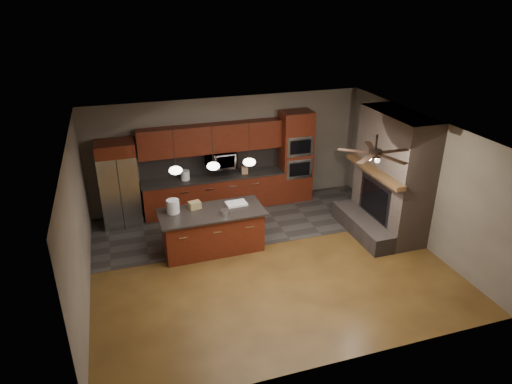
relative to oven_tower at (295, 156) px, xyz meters
name	(u,v)px	position (x,y,z in m)	size (l,w,h in m)	color
ground	(266,261)	(-1.70, -2.69, -1.19)	(7.00, 7.00, 0.00)	brown
ceiling	(268,131)	(-1.70, -2.69, 1.61)	(7.00, 6.00, 0.02)	white
back_wall	(229,152)	(-1.70, 0.31, 0.21)	(7.00, 0.02, 2.80)	gray
right_wall	(419,179)	(1.80, -2.69, 0.21)	(0.02, 6.00, 2.80)	gray
left_wall	(78,226)	(-5.20, -2.69, 0.21)	(0.02, 6.00, 2.80)	gray
slate_tile_patch	(243,222)	(-1.70, -0.89, -1.19)	(7.00, 2.40, 0.01)	#383532
fireplace_column	(390,179)	(1.34, -2.29, 0.11)	(1.30, 2.10, 2.80)	#6D594E
back_cabinetry	(213,176)	(-2.18, 0.05, -0.30)	(3.59, 0.64, 2.20)	maroon
oven_tower	(295,156)	(0.00, 0.00, 0.00)	(0.80, 0.63, 2.38)	maroon
microwave	(221,160)	(-1.98, 0.06, 0.11)	(0.73, 0.41, 0.50)	silver
refrigerator	(119,184)	(-4.44, -0.07, -0.17)	(0.87, 0.75, 2.05)	silver
kitchen_island	(212,230)	(-2.66, -1.90, -0.73)	(2.23, 1.04, 0.92)	maroon
white_bucket	(173,206)	(-3.43, -1.72, -0.13)	(0.27, 0.27, 0.29)	silver
paint_can	(224,213)	(-2.44, -2.15, -0.22)	(0.16, 0.16, 0.11)	#AFAFB4
paint_tray	(236,203)	(-2.08, -1.74, -0.25)	(0.44, 0.31, 0.04)	white
cardboard_box	(195,205)	(-2.97, -1.66, -0.19)	(0.25, 0.18, 0.16)	olive
counter_bucket	(185,175)	(-2.88, 0.01, -0.17)	(0.21, 0.21, 0.24)	white
counter_box	(245,170)	(-1.39, -0.04, -0.20)	(0.16, 0.12, 0.17)	tan
pendant_left	(176,170)	(-3.35, -1.99, 0.77)	(0.26, 0.26, 0.92)	black
pendant_center	(213,166)	(-2.60, -1.99, 0.77)	(0.26, 0.26, 0.92)	black
pendant_right	(249,162)	(-1.85, -1.99, 0.77)	(0.26, 0.26, 0.92)	black
ceiling_fan	(375,153)	(0.10, -3.49, 1.27)	(1.27, 1.33, 0.41)	black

